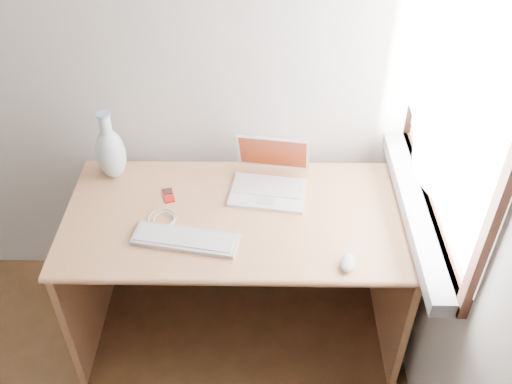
{
  "coord_description": "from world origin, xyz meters",
  "views": [
    {
      "loc": [
        1.12,
        -0.29,
        2.19
      ],
      "look_at": [
        1.1,
        1.35,
        0.82
      ],
      "focal_mm": 40.0,
      "sensor_mm": 36.0,
      "label": 1
    }
  ],
  "objects_px": {
    "laptop": "(268,179)",
    "vase": "(111,152)",
    "external_keyboard": "(185,239)",
    "desk": "(238,237)"
  },
  "relations": [
    {
      "from": "laptop",
      "to": "external_keyboard",
      "type": "height_order",
      "value": "laptop"
    },
    {
      "from": "desk",
      "to": "external_keyboard",
      "type": "xyz_separation_m",
      "value": [
        -0.18,
        -0.23,
        0.21
      ]
    },
    {
      "from": "laptop",
      "to": "vase",
      "type": "height_order",
      "value": "vase"
    },
    {
      "from": "desk",
      "to": "external_keyboard",
      "type": "bearing_deg",
      "value": -128.44
    },
    {
      "from": "external_keyboard",
      "to": "vase",
      "type": "height_order",
      "value": "vase"
    },
    {
      "from": "desk",
      "to": "external_keyboard",
      "type": "relative_size",
      "value": 3.31
    },
    {
      "from": "desk",
      "to": "vase",
      "type": "height_order",
      "value": "vase"
    },
    {
      "from": "desk",
      "to": "laptop",
      "type": "xyz_separation_m",
      "value": [
        0.12,
        0.08,
        0.25
      ]
    },
    {
      "from": "laptop",
      "to": "vase",
      "type": "distance_m",
      "value": 0.65
    },
    {
      "from": "external_keyboard",
      "to": "vase",
      "type": "xyz_separation_m",
      "value": [
        -0.34,
        0.38,
        0.11
      ]
    }
  ]
}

